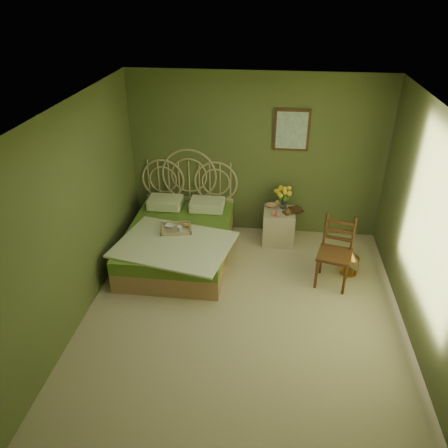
# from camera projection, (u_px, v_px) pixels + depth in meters

# --- Properties ---
(floor) EXTENTS (4.50, 4.50, 0.00)m
(floor) POSITION_uv_depth(u_px,v_px,m) (243.00, 316.00, 5.54)
(floor) COLOR #BFAE8A
(floor) RESTS_ON ground
(ceiling) EXTENTS (4.50, 4.50, 0.00)m
(ceiling) POSITION_uv_depth(u_px,v_px,m) (249.00, 112.00, 4.26)
(ceiling) COLOR silver
(ceiling) RESTS_ON wall_back
(wall_back) EXTENTS (4.00, 0.00, 4.00)m
(wall_back) POSITION_uv_depth(u_px,v_px,m) (256.00, 157.00, 6.84)
(wall_back) COLOR #545D31
(wall_back) RESTS_ON floor
(wall_left) EXTENTS (0.00, 4.50, 4.50)m
(wall_left) POSITION_uv_depth(u_px,v_px,m) (75.00, 217.00, 5.10)
(wall_left) COLOR #545D31
(wall_left) RESTS_ON floor
(wall_right) EXTENTS (0.00, 4.50, 4.50)m
(wall_right) POSITION_uv_depth(u_px,v_px,m) (431.00, 238.00, 4.69)
(wall_right) COLOR #545D31
(wall_right) RESTS_ON floor
(wall_art) EXTENTS (0.54, 0.04, 0.64)m
(wall_art) POSITION_uv_depth(u_px,v_px,m) (292.00, 130.00, 6.55)
(wall_art) COLOR #36200E
(wall_art) RESTS_ON wall_back
(bed) EXTENTS (1.75, 2.21, 1.37)m
(bed) POSITION_uv_depth(u_px,v_px,m) (179.00, 238.00, 6.62)
(bed) COLOR tan
(bed) RESTS_ON floor
(nightstand) EXTENTS (0.49, 0.49, 0.97)m
(nightstand) POSITION_uv_depth(u_px,v_px,m) (279.00, 221.00, 6.97)
(nightstand) COLOR #C1B89D
(nightstand) RESTS_ON floor
(chair) EXTENTS (0.53, 0.53, 0.99)m
(chair) POSITION_uv_depth(u_px,v_px,m) (335.00, 247.00, 5.94)
(chair) COLOR #36200E
(chair) RESTS_ON floor
(birdcage) EXTENTS (0.24, 0.24, 0.36)m
(birdcage) POSITION_uv_depth(u_px,v_px,m) (350.00, 263.00, 6.26)
(birdcage) COLOR #D28A43
(birdcage) RESTS_ON floor
(book_lower) EXTENTS (0.26, 0.28, 0.02)m
(book_lower) POSITION_uv_depth(u_px,v_px,m) (291.00, 211.00, 6.86)
(book_lower) COLOR #381E0F
(book_lower) RESTS_ON nightstand
(book_upper) EXTENTS (0.19, 0.23, 0.02)m
(book_upper) POSITION_uv_depth(u_px,v_px,m) (291.00, 209.00, 6.85)
(book_upper) COLOR #472819
(book_upper) RESTS_ON nightstand
(cereal_bowl) EXTENTS (0.17, 0.17, 0.03)m
(cereal_bowl) POSITION_uv_depth(u_px,v_px,m) (170.00, 226.00, 6.45)
(cereal_bowl) COLOR white
(cereal_bowl) RESTS_ON bed
(coffee_cup) EXTENTS (0.11, 0.11, 0.08)m
(coffee_cup) POSITION_uv_depth(u_px,v_px,m) (180.00, 229.00, 6.32)
(coffee_cup) COLOR white
(coffee_cup) RESTS_ON bed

